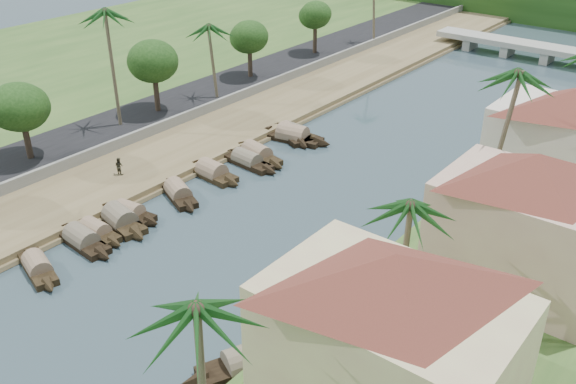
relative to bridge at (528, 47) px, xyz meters
The scene contains 37 objects.
ground 72.02m from the bridge, 90.00° to the right, with size 220.00×220.00×0.00m, color #33454D.
left_bank 54.42m from the bridge, 107.10° to the right, with size 10.00×180.00×0.80m, color brown.
right_bank 55.37m from the bridge, 69.93° to the right, with size 16.00×180.00×1.20m, color #2C4D1F.
road 57.49m from the bridge, 115.23° to the right, with size 8.00×180.00×1.40m, color black.
retaining_wall 55.79m from the bridge, 111.23° to the right, with size 0.40×180.00×1.10m, color slate.
far_left_fill 72.84m from the bridge, 134.44° to the right, with size 45.00×220.00×1.35m, color #2C4D1F.
bridge is the anchor object (origin of this frame).
building_near 76.54m from the bridge, 75.61° to the right, with size 14.85×14.85×10.20m.
building_mid 61.51m from the bridge, 70.98° to the right, with size 14.11×14.11×9.70m.
building_far 48.15m from the bridge, 66.65° to the right, with size 15.59×15.59×10.20m.
sampan_2 77.21m from the bridge, 96.32° to the right, with size 7.37×3.49×1.95m.
sampan_3 73.01m from the bridge, 97.15° to the right, with size 8.06×2.29×2.15m.
sampan_4 71.61m from the bridge, 97.45° to the right, with size 6.77×1.78×1.96m.
sampan_5 68.10m from the bridge, 97.96° to the right, with size 6.72×2.43×2.12m.
sampan_6 69.18m from the bridge, 97.65° to the right, with size 8.28×3.48×2.39m.
sampan_7 62.95m from the bridge, 98.15° to the right, with size 7.84×4.60×2.11m.
sampan_8 58.27m from the bridge, 99.29° to the right, with size 7.81×2.51×2.36m.
sampan_9 54.13m from the bridge, 99.07° to the right, with size 8.40×2.29×2.11m.
sampan_10 52.44m from the bridge, 99.64° to the right, with size 8.64×3.46×2.32m.
sampan_11 46.68m from the bridge, 100.81° to the right, with size 9.40×3.62×2.59m.
sampan_12 45.83m from the bridge, 101.74° to the right, with size 8.56×2.03×2.04m.
sampan_13 46.48m from the bridge, 101.65° to the right, with size 8.01×4.82×2.20m.
sampan_14 75.18m from the bridge, 82.18° to the right, with size 5.29×8.83×2.18m.
sampan_15 66.98m from the bridge, 81.54° to the right, with size 4.06×7.92×2.11m.
sampan_16 47.45m from the bridge, 77.82° to the right, with size 2.02×7.89×1.94m.
canoe_1 71.99m from the bridge, 97.14° to the right, with size 5.53×2.51×0.89m.
canoe_2 52.07m from the bridge, 100.28° to the right, with size 5.99×1.44×0.86m.
palm_0 84.61m from the bridge, 79.72° to the right, with size 3.20×3.20×12.23m.
palm_1 69.46m from the bridge, 76.59° to the right, with size 3.20×3.20×10.33m.
palm_2 54.98m from the bridge, 73.79° to the right, with size 3.20×3.20×14.03m.
palm_5 62.45m from the bridge, 113.01° to the right, with size 3.20×3.20×13.63m.
palm_6 49.59m from the bridge, 116.70° to the right, with size 3.20×3.20×9.94m.
tree_2 71.60m from the bridge, 109.63° to the right, with size 5.40×5.40×7.36m.
tree_3 56.73m from the bridge, 115.15° to the right, with size 5.52×5.52×7.98m.
tree_4 42.86m from the bridge, 124.30° to the right, with size 4.80×4.80×7.13m.
tree_5 32.22m from the bridge, 138.95° to the right, with size 4.43×4.43×7.25m.
person_far 65.38m from the bridge, 103.62° to the right, with size 0.80×0.62×1.65m, color #2C2B1F.
Camera 1 is at (30.08, -23.98, 27.40)m, focal length 40.00 mm.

